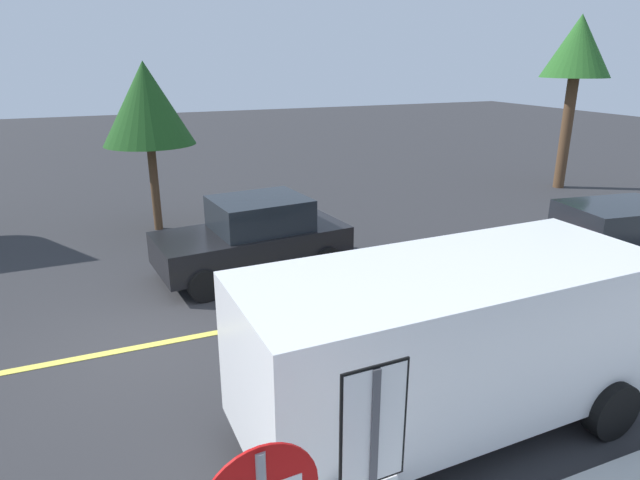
% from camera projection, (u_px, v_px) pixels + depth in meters
% --- Properties ---
extents(ground_plane, '(80.00, 80.00, 0.00)m').
position_uv_depth(ground_plane, '(150.00, 346.00, 8.92)').
color(ground_plane, '#2D2D30').
extents(lane_marking_centre, '(28.00, 0.16, 0.01)m').
position_uv_depth(lane_marking_centre, '(318.00, 314.00, 10.01)').
color(lane_marking_centre, '#E0D14C').
extents(speed_limit_sign, '(0.54, 0.06, 2.52)m').
position_uv_depth(speed_limit_sign, '(372.00, 457.00, 3.92)').
color(speed_limit_sign, '#4C4C51').
rests_on(speed_limit_sign, ground_plane).
extents(white_van, '(5.25, 2.38, 2.20)m').
position_uv_depth(white_van, '(451.00, 337.00, 6.59)').
color(white_van, white).
rests_on(white_van, ground_plane).
extents(car_red_far_lane, '(4.69, 2.40, 1.70)m').
position_uv_depth(car_red_far_lane, '(621.00, 244.00, 11.16)').
color(car_red_far_lane, red).
rests_on(car_red_far_lane, ground_plane).
extents(car_black_mid_road, '(4.23, 2.41, 1.66)m').
position_uv_depth(car_black_mid_road, '(254.00, 236.00, 11.71)').
color(car_black_mid_road, black).
rests_on(car_black_mid_road, ground_plane).
extents(tree_left_verge, '(2.36, 2.36, 4.43)m').
position_uv_depth(tree_left_verge, '(147.00, 104.00, 13.89)').
color(tree_left_verge, '#513823').
rests_on(tree_left_verge, ground_plane).
extents(tree_centre_verge, '(2.29, 2.29, 5.87)m').
position_uv_depth(tree_centre_verge, '(578.00, 50.00, 18.26)').
color(tree_centre_verge, '#513823').
rests_on(tree_centre_verge, ground_plane).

